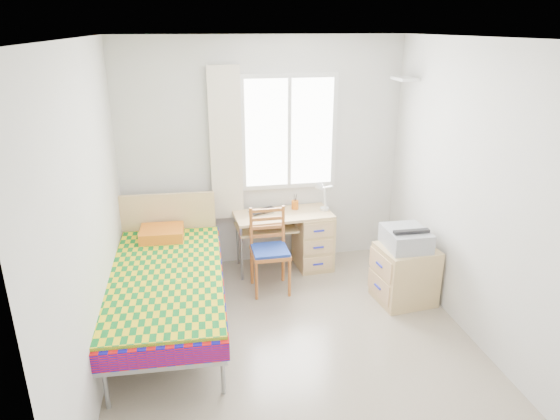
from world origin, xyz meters
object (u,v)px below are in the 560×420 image
at_px(bed, 166,279).
at_px(chair, 270,245).
at_px(desk, 307,237).
at_px(cabinet, 405,274).
at_px(printer, 406,238).

height_order(bed, chair, bed).
bearing_deg(chair, desk, 39.63).
height_order(bed, cabinet, bed).
xyz_separation_m(desk, cabinet, (0.79, -0.95, -0.08)).
relative_size(desk, chair, 1.25).
relative_size(bed, cabinet, 3.78).
height_order(bed, desk, bed).
bearing_deg(printer, bed, -179.81).
relative_size(bed, chair, 2.53).
relative_size(cabinet, printer, 1.29).
bearing_deg(bed, desk, 32.41).
height_order(chair, cabinet, chair).
distance_m(desk, cabinet, 1.24).
xyz_separation_m(bed, desk, (1.58, 0.93, -0.10)).
distance_m(desk, printer, 1.26).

